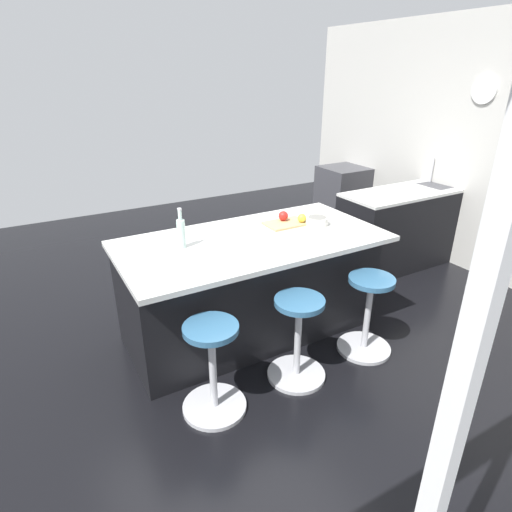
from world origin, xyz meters
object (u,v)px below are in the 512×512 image
(apple_yellow, at_px, (302,218))
(water_bottle, at_px, (181,232))
(stool_by_window, at_px, (367,317))
(stool_near_camera, at_px, (213,371))
(apple_red, at_px, (283,216))
(kitchen_island, at_px, (250,285))
(fruit_bowl, at_px, (317,220))
(cutting_board, at_px, (286,223))
(stool_middle, at_px, (298,341))
(oven_range, at_px, (342,197))

(apple_yellow, height_order, water_bottle, water_bottle)
(stool_by_window, distance_m, water_bottle, 1.62)
(stool_near_camera, xyz_separation_m, apple_red, (-1.10, -0.88, 0.64))
(kitchen_island, relative_size, fruit_bowl, 11.04)
(cutting_board, distance_m, water_bottle, 0.98)
(water_bottle, height_order, fruit_bowl, water_bottle)
(stool_middle, distance_m, fruit_bowl, 1.13)
(stool_middle, distance_m, apple_red, 1.17)
(stool_by_window, bearing_deg, apple_red, -73.69)
(apple_yellow, distance_m, water_bottle, 1.10)
(stool_by_window, distance_m, cutting_board, 1.05)
(oven_range, bearing_deg, kitchen_island, 35.41)
(apple_yellow, relative_size, fruit_bowl, 0.39)
(apple_red, bearing_deg, water_bottle, 5.90)
(stool_by_window, xyz_separation_m, stool_near_camera, (1.36, 0.00, 0.00))
(apple_yellow, xyz_separation_m, water_bottle, (1.10, -0.02, 0.06))
(water_bottle, bearing_deg, kitchen_island, 174.06)
(oven_range, height_order, stool_near_camera, oven_range)
(cutting_board, bearing_deg, stool_by_window, 107.90)
(oven_range, xyz_separation_m, apple_red, (2.09, 1.62, 0.52))
(stool_by_window, height_order, stool_middle, same)
(cutting_board, height_order, apple_red, apple_red)
(apple_yellow, bearing_deg, water_bottle, -0.84)
(apple_yellow, bearing_deg, fruit_bowl, 144.73)
(stool_near_camera, height_order, fruit_bowl, fruit_bowl)
(apple_red, relative_size, fruit_bowl, 0.44)
(stool_middle, relative_size, water_bottle, 2.14)
(stool_near_camera, relative_size, apple_red, 7.81)
(apple_yellow, bearing_deg, stool_by_window, 100.38)
(stool_by_window, distance_m, stool_near_camera, 1.36)
(oven_range, relative_size, stool_near_camera, 1.30)
(fruit_bowl, bearing_deg, apple_yellow, -35.27)
(stool_near_camera, bearing_deg, apple_red, -141.38)
(cutting_board, distance_m, apple_red, 0.08)
(stool_by_window, relative_size, apple_yellow, 8.78)
(stool_middle, bearing_deg, stool_by_window, 180.00)
(stool_middle, bearing_deg, fruit_bowl, -133.32)
(apple_red, distance_m, apple_yellow, 0.17)
(apple_red, bearing_deg, stool_middle, 64.38)
(stool_middle, height_order, apple_yellow, apple_yellow)
(apple_yellow, relative_size, water_bottle, 0.24)
(stool_by_window, relative_size, stool_middle, 1.00)
(cutting_board, bearing_deg, oven_range, -141.29)
(stool_by_window, bearing_deg, stool_middle, 0.00)
(kitchen_island, bearing_deg, cutting_board, -165.85)
(stool_middle, height_order, stool_near_camera, same)
(stool_middle, bearing_deg, cutting_board, -116.63)
(kitchen_island, relative_size, stool_by_window, 3.22)
(apple_red, bearing_deg, cutting_board, 81.11)
(oven_range, xyz_separation_m, kitchen_island, (2.51, 1.78, 0.02))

